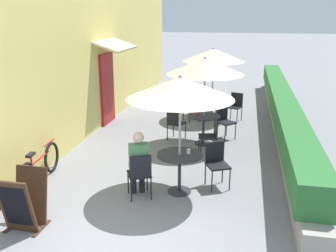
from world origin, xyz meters
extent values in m
cube|color=#E0CC6B|center=(-2.55, 7.00, 2.10)|extent=(0.24, 14.01, 4.20)
cube|color=maroon|center=(-2.39, 6.30, 1.05)|extent=(0.08, 0.96, 2.10)
cube|color=beige|center=(-2.08, 6.30, 2.35)|extent=(0.78, 1.80, 0.30)
cube|color=gray|center=(2.75, 6.90, 0.23)|extent=(0.44, 13.01, 0.45)
cube|color=#2D6B33|center=(2.75, 6.90, 0.73)|extent=(0.60, 12.36, 0.56)
cylinder|color=#28282D|center=(0.56, 2.16, 0.01)|extent=(0.44, 0.44, 0.02)
cylinder|color=#28282D|center=(0.56, 2.16, 0.38)|extent=(0.06, 0.06, 0.74)
cylinder|color=#28282D|center=(0.56, 2.16, 0.75)|extent=(0.84, 0.84, 0.02)
cylinder|color=#B7B7BC|center=(0.56, 2.16, 1.07)|extent=(0.04, 0.04, 2.14)
cone|color=beige|center=(0.56, 2.16, 2.00)|extent=(1.91, 1.91, 0.39)
sphere|color=#B7B7BC|center=(0.56, 2.16, 2.20)|extent=(0.07, 0.07, 0.07)
cube|color=black|center=(-0.12, 1.83, 0.45)|extent=(0.54, 0.54, 0.04)
cube|color=black|center=(-0.04, 1.66, 0.66)|extent=(0.35, 0.19, 0.42)
cylinder|color=black|center=(-0.04, 2.07, 0.23)|extent=(0.02, 0.02, 0.45)
cylinder|color=black|center=(-0.36, 1.91, 0.23)|extent=(0.02, 0.02, 0.45)
cylinder|color=black|center=(0.12, 1.74, 0.23)|extent=(0.02, 0.02, 0.45)
cylinder|color=black|center=(-0.20, 1.58, 0.23)|extent=(0.02, 0.02, 0.45)
cylinder|color=#23232D|center=(-0.13, 2.02, 0.24)|extent=(0.11, 0.11, 0.47)
cylinder|color=#23232D|center=(-0.27, 1.95, 0.24)|extent=(0.11, 0.11, 0.47)
cube|color=#23232D|center=(-0.16, 1.91, 0.53)|extent=(0.43, 0.46, 0.12)
cube|color=#4C8456|center=(-0.11, 1.81, 0.78)|extent=(0.40, 0.35, 0.50)
sphere|color=beige|center=(-0.12, 1.83, 1.15)|extent=(0.20, 0.20, 0.20)
cube|color=black|center=(1.25, 2.50, 0.45)|extent=(0.54, 0.54, 0.04)
cube|color=black|center=(1.16, 2.66, 0.66)|extent=(0.35, 0.19, 0.42)
cylinder|color=black|center=(1.16, 2.26, 0.23)|extent=(0.02, 0.02, 0.45)
cylinder|color=black|center=(1.49, 2.42, 0.23)|extent=(0.02, 0.02, 0.45)
cylinder|color=black|center=(1.00, 2.58, 0.23)|extent=(0.02, 0.02, 0.45)
cylinder|color=black|center=(1.33, 2.74, 0.23)|extent=(0.02, 0.02, 0.45)
cylinder|color=white|center=(0.72, 2.23, 0.80)|extent=(0.07, 0.07, 0.09)
cylinder|color=#28282D|center=(0.68, 4.94, 0.01)|extent=(0.44, 0.44, 0.02)
cylinder|color=#28282D|center=(0.68, 4.94, 0.38)|extent=(0.06, 0.06, 0.74)
cylinder|color=#28282D|center=(0.68, 4.94, 0.75)|extent=(0.84, 0.84, 0.02)
cylinder|color=#B7B7BC|center=(0.68, 4.94, 1.07)|extent=(0.04, 0.04, 2.14)
cone|color=beige|center=(0.68, 4.94, 2.00)|extent=(1.91, 1.91, 0.39)
sphere|color=#B7B7BC|center=(0.68, 4.94, 2.20)|extent=(0.07, 0.07, 0.07)
cube|color=black|center=(1.23, 5.47, 0.45)|extent=(0.57, 0.57, 0.04)
cube|color=black|center=(1.10, 5.60, 0.66)|extent=(0.29, 0.29, 0.42)
cylinder|color=black|center=(1.23, 5.22, 0.23)|extent=(0.02, 0.02, 0.45)
cylinder|color=black|center=(1.48, 5.47, 0.23)|extent=(0.02, 0.02, 0.45)
cylinder|color=black|center=(0.97, 5.47, 0.23)|extent=(0.02, 0.02, 0.45)
cylinder|color=black|center=(1.23, 5.72, 0.23)|extent=(0.02, 0.02, 0.45)
cube|color=black|center=(-0.05, 5.14, 0.45)|extent=(0.49, 0.49, 0.04)
cube|color=black|center=(-0.10, 4.97, 0.66)|extent=(0.37, 0.13, 0.42)
cylinder|color=black|center=(0.17, 5.27, 0.23)|extent=(0.02, 0.02, 0.45)
cylinder|color=black|center=(-0.17, 5.37, 0.23)|extent=(0.02, 0.02, 0.45)
cylinder|color=black|center=(0.08, 4.92, 0.23)|extent=(0.02, 0.02, 0.45)
cylinder|color=black|center=(-0.27, 5.02, 0.23)|extent=(0.02, 0.02, 0.45)
cube|color=black|center=(0.87, 4.20, 0.45)|extent=(0.49, 0.49, 0.04)
cube|color=black|center=(1.05, 4.25, 0.66)|extent=(0.12, 0.38, 0.42)
cylinder|color=black|center=(0.65, 4.33, 0.23)|extent=(0.02, 0.02, 0.45)
cylinder|color=black|center=(0.74, 3.98, 0.23)|extent=(0.02, 0.02, 0.45)
cylinder|color=black|center=(1.00, 4.42, 0.23)|extent=(0.02, 0.02, 0.45)
cylinder|color=black|center=(1.09, 4.07, 0.23)|extent=(0.02, 0.02, 0.45)
cylinder|color=#B73D3D|center=(0.52, 4.93, 0.80)|extent=(0.07, 0.07, 0.09)
cylinder|color=#28282D|center=(0.66, 7.48, 0.01)|extent=(0.44, 0.44, 0.02)
cylinder|color=#28282D|center=(0.66, 7.48, 0.38)|extent=(0.06, 0.06, 0.74)
cylinder|color=#28282D|center=(0.66, 7.48, 0.75)|extent=(0.84, 0.84, 0.02)
cylinder|color=#B7B7BC|center=(0.66, 7.48, 1.07)|extent=(0.04, 0.04, 2.14)
cone|color=beige|center=(0.66, 7.48, 2.00)|extent=(1.91, 1.91, 0.39)
sphere|color=#B7B7BC|center=(0.66, 7.48, 2.20)|extent=(0.07, 0.07, 0.07)
cube|color=black|center=(0.07, 7.00, 0.45)|extent=(0.56, 0.56, 0.04)
cube|color=black|center=(0.19, 6.85, 0.66)|extent=(0.31, 0.27, 0.42)
cylinder|color=black|center=(0.10, 7.25, 0.23)|extent=(0.02, 0.02, 0.45)
cylinder|color=black|center=(-0.18, 7.02, 0.23)|extent=(0.02, 0.02, 0.45)
cylinder|color=black|center=(0.33, 6.97, 0.23)|extent=(0.02, 0.02, 0.45)
cylinder|color=black|center=(0.05, 6.74, 0.23)|extent=(0.02, 0.02, 0.45)
cube|color=black|center=(1.38, 7.22, 0.45)|extent=(0.51, 0.51, 0.04)
cube|color=black|center=(1.44, 7.39, 0.66)|extent=(0.37, 0.16, 0.42)
cylinder|color=black|center=(1.14, 7.11, 0.23)|extent=(0.02, 0.02, 0.45)
cylinder|color=black|center=(1.48, 6.99, 0.23)|extent=(0.02, 0.02, 0.45)
cylinder|color=black|center=(1.27, 7.45, 0.23)|extent=(0.02, 0.02, 0.45)
cylinder|color=black|center=(1.61, 7.33, 0.23)|extent=(0.02, 0.02, 0.45)
cube|color=black|center=(0.53, 8.24, 0.45)|extent=(0.46, 0.46, 0.04)
cube|color=black|center=(0.35, 8.20, 0.66)|extent=(0.09, 0.38, 0.42)
cylinder|color=black|center=(0.74, 8.09, 0.23)|extent=(0.02, 0.02, 0.45)
cylinder|color=black|center=(0.68, 8.44, 0.23)|extent=(0.02, 0.02, 0.45)
cylinder|color=black|center=(0.39, 8.03, 0.23)|extent=(0.02, 0.02, 0.45)
cylinder|color=black|center=(0.32, 8.38, 0.23)|extent=(0.02, 0.02, 0.45)
cylinder|color=#232328|center=(0.67, 7.55, 0.80)|extent=(0.07, 0.07, 0.09)
torus|color=black|center=(-2.25, 2.54, 0.32)|extent=(0.12, 0.65, 0.65)
torus|color=black|center=(-2.15, 1.42, 0.32)|extent=(0.12, 0.65, 0.65)
cylinder|color=#B21E1E|center=(-2.20, 1.98, 0.50)|extent=(0.12, 0.87, 0.04)
cylinder|color=#B21E1E|center=(-2.18, 1.79, 0.34)|extent=(0.10, 0.64, 0.42)
cylinder|color=#B21E1E|center=(-2.17, 1.67, 0.60)|extent=(0.04, 0.04, 0.23)
cube|color=black|center=(-2.17, 1.67, 0.71)|extent=(0.12, 0.23, 0.05)
cylinder|color=#B21E1E|center=(-2.25, 2.49, 0.67)|extent=(0.07, 0.46, 0.03)
cube|color=#422819|center=(-1.57, 0.66, 0.47)|extent=(0.54, 0.24, 0.92)
cube|color=black|center=(-1.57, 0.68, 0.49)|extent=(0.44, 0.17, 0.70)
cube|color=#422819|center=(-1.58, 0.26, 0.47)|extent=(0.54, 0.24, 0.92)
cube|color=black|center=(-1.58, 0.24, 0.49)|extent=(0.44, 0.17, 0.70)
cube|color=#422819|center=(-1.33, 0.46, 0.01)|extent=(0.07, 0.48, 0.02)
cube|color=#422819|center=(-1.82, 0.47, 0.01)|extent=(0.07, 0.48, 0.02)
camera|label=1|loc=(1.66, -4.16, 3.26)|focal=40.00mm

